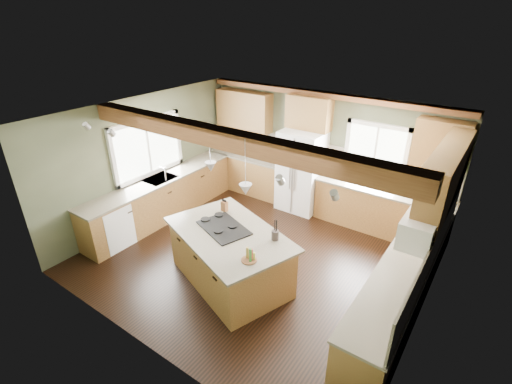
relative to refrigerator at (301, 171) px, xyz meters
The scene contains 37 objects.
floor 2.32m from the refrigerator, 81.95° to the right, with size 5.60×5.60×0.00m, color black.
ceiling 2.73m from the refrigerator, 81.95° to the right, with size 5.60×5.60×0.00m, color silver.
wall_back 0.63m from the refrigerator, 51.71° to the left, with size 5.60×5.60×0.00m, color #3F4732.
wall_left 3.30m from the refrigerator, 139.70° to the right, with size 5.00×5.00×0.00m, color #3F4732.
wall_right 3.78m from the refrigerator, 34.37° to the right, with size 5.00×5.00×0.00m, color #3F4732.
ceiling_beam 3.30m from the refrigerator, 84.06° to the right, with size 5.55×0.26×0.26m, color #592E19.
soffit_trim 1.69m from the refrigerator, 43.03° to the left, with size 5.55×0.20×0.10m, color #592E19.
backsplash_back 0.57m from the refrigerator, 50.58° to the left, with size 5.58×0.03×0.58m, color brown.
backsplash_right 3.73m from the refrigerator, 33.86° to the right, with size 0.03×3.70×0.58m, color brown.
base_cab_back_left 1.56m from the refrigerator, behind, with size 2.02×0.60×0.88m, color brown.
counter_back_left 1.49m from the refrigerator, behind, with size 2.06×0.64×0.04m, color #4B4237.
base_cab_back_right 1.85m from the refrigerator, ahead, with size 2.62×0.60×0.88m, color brown.
counter_back_right 1.79m from the refrigerator, ahead, with size 2.66×0.64×0.04m, color #4B4237.
base_cab_left 3.06m from the refrigerator, 136.74° to the right, with size 0.60×3.70×0.88m, color brown.
counter_left 3.02m from the refrigerator, 136.74° to the right, with size 0.64×3.74×0.04m, color #4B4237.
base_cab_right 3.51m from the refrigerator, 36.47° to the right, with size 0.60×3.70×0.88m, color brown.
counter_right 3.48m from the refrigerator, 36.47° to the right, with size 0.64×3.74×0.04m, color #4B4237.
upper_cab_back_left 2.00m from the refrigerator, behind, with size 1.40×0.35×0.90m, color brown.
upper_cab_over_fridge 1.27m from the refrigerator, 90.00° to the left, with size 0.96×0.35×0.70m, color brown.
upper_cab_right 3.34m from the refrigerator, 22.64° to the right, with size 0.35×2.20×0.90m, color brown.
upper_cab_back_corner 2.81m from the refrigerator, ahead, with size 0.90×0.35×0.90m, color brown.
window_left 3.30m from the refrigerator, 140.15° to the right, with size 0.04×1.60×1.05m, color white.
window_back 1.63m from the refrigerator, 13.94° to the left, with size 1.10×0.04×1.00m, color white.
sink 3.02m from the refrigerator, 136.74° to the right, with size 0.50×0.65×0.03m, color #262628.
faucet 2.90m from the refrigerator, 134.30° to the right, with size 0.02×0.02×0.28m, color #B2B2B7.
dishwasher 4.05m from the refrigerator, 123.02° to the right, with size 0.60×0.60×0.84m, color white.
oven 4.40m from the refrigerator, 50.38° to the right, with size 0.60×0.72×0.84m, color white.
microwave 3.66m from the refrigerator, 37.00° to the right, with size 0.40×0.70×0.38m, color white.
pendant_left 2.89m from the refrigerator, 93.59° to the right, with size 0.18×0.18×0.16m, color #B2B2B7.
pendant_right 3.29m from the refrigerator, 76.10° to the right, with size 0.18×0.18×0.16m, color #B2B2B7.
refrigerator is the anchor object (origin of this frame).
island 2.93m from the refrigerator, 84.21° to the right, with size 1.97×1.20×0.88m, color olive.
island_top 2.90m from the refrigerator, 84.21° to the right, with size 2.10×1.33×0.04m, color #4B4237.
cooktop 2.83m from the refrigerator, 87.20° to the right, with size 0.85×0.57×0.02m, color black.
knife_block 2.38m from the refrigerator, 95.28° to the right, with size 0.11×0.08×0.18m, color brown.
utensil_crock 2.80m from the refrigerator, 69.42° to the right, with size 0.12×0.12×0.15m, color #3A312E.
bottle_tray 3.42m from the refrigerator, 73.54° to the right, with size 0.23×0.23×0.21m, color brown, non-canonical shape.
Camera 1 is at (3.18, -4.58, 4.10)m, focal length 26.00 mm.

